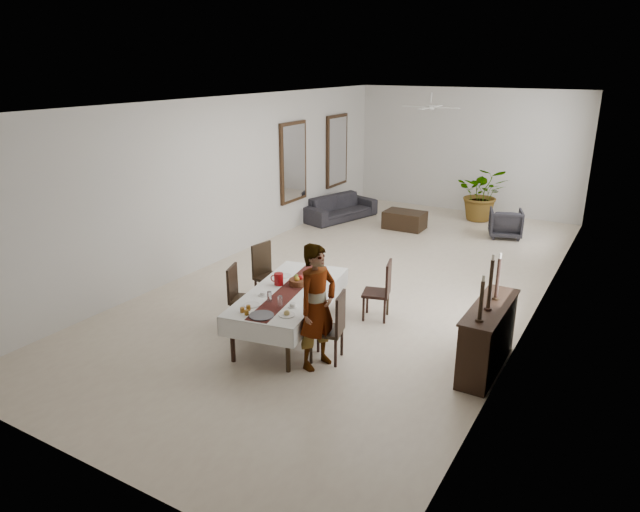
# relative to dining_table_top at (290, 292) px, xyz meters

# --- Properties ---
(floor) EXTENTS (6.00, 12.00, 0.00)m
(floor) POSITION_rel_dining_table_top_xyz_m (-0.02, 2.54, -0.66)
(floor) COLOR beige
(floor) RESTS_ON ground
(ceiling) EXTENTS (6.00, 12.00, 0.02)m
(ceiling) POSITION_rel_dining_table_top_xyz_m (-0.02, 2.54, 2.54)
(ceiling) COLOR white
(ceiling) RESTS_ON wall_back
(wall_back) EXTENTS (6.00, 0.02, 3.20)m
(wall_back) POSITION_rel_dining_table_top_xyz_m (-0.02, 8.54, 0.94)
(wall_back) COLOR silver
(wall_back) RESTS_ON floor
(wall_front) EXTENTS (6.00, 0.02, 3.20)m
(wall_front) POSITION_rel_dining_table_top_xyz_m (-0.02, -3.46, 0.94)
(wall_front) COLOR silver
(wall_front) RESTS_ON floor
(wall_left) EXTENTS (0.02, 12.00, 3.20)m
(wall_left) POSITION_rel_dining_table_top_xyz_m (-3.02, 2.54, 0.94)
(wall_left) COLOR silver
(wall_left) RESTS_ON floor
(wall_right) EXTENTS (0.02, 12.00, 3.20)m
(wall_right) POSITION_rel_dining_table_top_xyz_m (2.98, 2.54, 0.94)
(wall_right) COLOR silver
(wall_right) RESTS_ON floor
(dining_table_top) EXTENTS (1.30, 2.30, 0.05)m
(dining_table_top) POSITION_rel_dining_table_top_xyz_m (0.00, 0.00, 0.00)
(dining_table_top) COLOR black
(dining_table_top) RESTS_ON table_leg_fl
(table_leg_fl) EXTENTS (0.07, 0.07, 0.63)m
(table_leg_fl) POSITION_rel_dining_table_top_xyz_m (-0.20, -1.09, -0.34)
(table_leg_fl) COLOR black
(table_leg_fl) RESTS_ON floor
(table_leg_fr) EXTENTS (0.07, 0.07, 0.63)m
(table_leg_fr) POSITION_rel_dining_table_top_xyz_m (0.58, -0.94, -0.34)
(table_leg_fr) COLOR black
(table_leg_fr) RESTS_ON floor
(table_leg_bl) EXTENTS (0.07, 0.07, 0.63)m
(table_leg_bl) POSITION_rel_dining_table_top_xyz_m (-0.58, 0.94, -0.34)
(table_leg_bl) COLOR black
(table_leg_bl) RESTS_ON floor
(table_leg_br) EXTENTS (0.07, 0.07, 0.63)m
(table_leg_br) POSITION_rel_dining_table_top_xyz_m (0.20, 1.09, -0.34)
(table_leg_br) COLOR black
(table_leg_br) RESTS_ON floor
(tablecloth_top) EXTENTS (1.49, 2.49, 0.01)m
(tablecloth_top) POSITION_rel_dining_table_top_xyz_m (0.00, 0.00, 0.03)
(tablecloth_top) COLOR white
(tablecloth_top) RESTS_ON dining_table_top
(tablecloth_drape_left) EXTENTS (0.45, 2.29, 0.27)m
(tablecloth_drape_left) POSITION_rel_dining_table_top_xyz_m (-0.52, -0.10, -0.10)
(tablecloth_drape_left) COLOR silver
(tablecloth_drape_left) RESTS_ON dining_table_top
(tablecloth_drape_right) EXTENTS (0.45, 2.29, 0.27)m
(tablecloth_drape_right) POSITION_rel_dining_table_top_xyz_m (0.52, 0.10, -0.10)
(tablecloth_drape_right) COLOR silver
(tablecloth_drape_right) RESTS_ON dining_table_top
(tablecloth_drape_near) EXTENTS (1.05, 0.21, 0.27)m
(tablecloth_drape_near) POSITION_rel_dining_table_top_xyz_m (0.22, -1.14, -0.10)
(tablecloth_drape_near) COLOR white
(tablecloth_drape_near) RESTS_ON dining_table_top
(tablecloth_drape_far) EXTENTS (1.05, 0.21, 0.27)m
(tablecloth_drape_far) POSITION_rel_dining_table_top_xyz_m (-0.22, 1.14, -0.10)
(tablecloth_drape_far) COLOR silver
(tablecloth_drape_far) RESTS_ON dining_table_top
(table_runner) EXTENTS (0.73, 2.28, 0.00)m
(table_runner) POSITION_rel_dining_table_top_xyz_m (0.00, 0.00, 0.03)
(table_runner) COLOR #561D18
(table_runner) RESTS_ON tablecloth_top
(red_pitcher) EXTENTS (0.16, 0.16, 0.18)m
(red_pitcher) POSITION_rel_dining_table_top_xyz_m (-0.25, 0.09, 0.12)
(red_pitcher) COLOR maroon
(red_pitcher) RESTS_ON tablecloth_top
(pitcher_handle) EXTENTS (0.11, 0.04, 0.11)m
(pitcher_handle) POSITION_rel_dining_table_top_xyz_m (-0.32, 0.08, 0.12)
(pitcher_handle) COLOR #9B180B
(pitcher_handle) RESTS_ON red_pitcher
(wine_glass_near) EXTENTS (0.06, 0.06, 0.15)m
(wine_glass_near) POSITION_rel_dining_table_top_xyz_m (0.22, -0.56, 0.11)
(wine_glass_near) COLOR white
(wine_glass_near) RESTS_ON tablecloth_top
(wine_glass_mid) EXTENTS (0.06, 0.06, 0.15)m
(wine_glass_mid) POSITION_rel_dining_table_top_xyz_m (0.00, -0.51, 0.11)
(wine_glass_mid) COLOR silver
(wine_glass_mid) RESTS_ON tablecloth_top
(teacup_right) EXTENTS (0.08, 0.08, 0.05)m
(teacup_right) POSITION_rel_dining_table_top_xyz_m (0.37, -0.48, 0.06)
(teacup_right) COLOR white
(teacup_right) RESTS_ON saucer_right
(saucer_right) EXTENTS (0.14, 0.14, 0.01)m
(saucer_right) POSITION_rel_dining_table_top_xyz_m (0.37, -0.48, 0.04)
(saucer_right) COLOR white
(saucer_right) RESTS_ON tablecloth_top
(teacup_left) EXTENTS (0.08, 0.08, 0.05)m
(teacup_left) POSITION_rel_dining_table_top_xyz_m (-0.21, -0.36, 0.06)
(teacup_left) COLOR white
(teacup_left) RESTS_ON saucer_left
(saucer_left) EXTENTS (0.14, 0.14, 0.01)m
(saucer_left) POSITION_rel_dining_table_top_xyz_m (-0.21, -0.36, 0.04)
(saucer_left) COLOR silver
(saucer_left) RESTS_ON tablecloth_top
(plate_near_right) EXTENTS (0.22, 0.22, 0.01)m
(plate_near_right) POSITION_rel_dining_table_top_xyz_m (0.45, -0.74, 0.04)
(plate_near_right) COLOR white
(plate_near_right) RESTS_ON tablecloth_top
(bread_near_right) EXTENTS (0.08, 0.08, 0.08)m
(bread_near_right) POSITION_rel_dining_table_top_xyz_m (0.45, -0.74, 0.06)
(bread_near_right) COLOR tan
(bread_near_right) RESTS_ON plate_near_right
(plate_near_left) EXTENTS (0.22, 0.22, 0.01)m
(plate_near_left) POSITION_rel_dining_table_top_xyz_m (-0.14, -0.72, 0.04)
(plate_near_left) COLOR white
(plate_near_left) RESTS_ON tablecloth_top
(plate_far_left) EXTENTS (0.22, 0.22, 0.01)m
(plate_far_left) POSITION_rel_dining_table_top_xyz_m (-0.38, 0.43, 0.04)
(plate_far_left) COLOR white
(plate_far_left) RESTS_ON tablecloth_top
(serving_tray) EXTENTS (0.33, 0.33, 0.02)m
(serving_tray) POSITION_rel_dining_table_top_xyz_m (0.18, -0.93, 0.04)
(serving_tray) COLOR #3E3D42
(serving_tray) RESTS_ON tablecloth_top
(jam_jar_a) EXTENTS (0.06, 0.06, 0.07)m
(jam_jar_a) POSITION_rel_dining_table_top_xyz_m (-0.01, -1.00, 0.07)
(jam_jar_a) COLOR brown
(jam_jar_a) RESTS_ON tablecloth_top
(jam_jar_b) EXTENTS (0.06, 0.06, 0.07)m
(jam_jar_b) POSITION_rel_dining_table_top_xyz_m (-0.11, -0.96, 0.07)
(jam_jar_b) COLOR #8A5214
(jam_jar_b) RESTS_ON tablecloth_top
(jam_jar_c) EXTENTS (0.06, 0.06, 0.07)m
(jam_jar_c) POSITION_rel_dining_table_top_xyz_m (-0.08, -0.86, 0.07)
(jam_jar_c) COLOR #8C5514
(jam_jar_c) RESTS_ON tablecloth_top
(fruit_basket) EXTENTS (0.27, 0.27, 0.09)m
(fruit_basket) POSITION_rel_dining_table_top_xyz_m (0.00, 0.23, 0.08)
(fruit_basket) COLOR brown
(fruit_basket) RESTS_ON tablecloth_top
(fruit_red) EXTENTS (0.08, 0.08, 0.08)m
(fruit_red) POSITION_rel_dining_table_top_xyz_m (0.03, 0.25, 0.15)
(fruit_red) COLOR maroon
(fruit_red) RESTS_ON fruit_basket
(fruit_green) EXTENTS (0.07, 0.07, 0.07)m
(fruit_green) POSITION_rel_dining_table_top_xyz_m (-0.04, 0.25, 0.15)
(fruit_green) COLOR olive
(fruit_green) RESTS_ON fruit_basket
(fruit_yellow) EXTENTS (0.08, 0.08, 0.08)m
(fruit_yellow) POSITION_rel_dining_table_top_xyz_m (0.01, 0.19, 0.15)
(fruit_yellow) COLOR gold
(fruit_yellow) RESTS_ON fruit_basket
(chair_right_near_seat) EXTENTS (0.50, 0.50, 0.05)m
(chair_right_near_seat) POSITION_rel_dining_table_top_xyz_m (0.85, -0.41, -0.23)
(chair_right_near_seat) COLOR black
(chair_right_near_seat) RESTS_ON chair_right_near_leg_fl
(chair_right_near_leg_fl) EXTENTS (0.05, 0.05, 0.41)m
(chair_right_near_leg_fl) POSITION_rel_dining_table_top_xyz_m (1.05, -0.53, -0.45)
(chair_right_near_leg_fl) COLOR black
(chair_right_near_leg_fl) RESTS_ON floor
(chair_right_near_leg_fr) EXTENTS (0.05, 0.05, 0.41)m
(chair_right_near_leg_fr) POSITION_rel_dining_table_top_xyz_m (0.97, -0.20, -0.45)
(chair_right_near_leg_fr) COLOR black
(chair_right_near_leg_fr) RESTS_ON floor
(chair_right_near_leg_bl) EXTENTS (0.05, 0.05, 0.41)m
(chair_right_near_leg_bl) POSITION_rel_dining_table_top_xyz_m (0.73, -0.61, -0.45)
(chair_right_near_leg_bl) COLOR black
(chair_right_near_leg_bl) RESTS_ON floor
(chair_right_near_leg_br) EXTENTS (0.05, 0.05, 0.41)m
(chair_right_near_leg_br) POSITION_rel_dining_table_top_xyz_m (0.65, -0.28, -0.45)
(chair_right_near_leg_br) COLOR black
(chair_right_near_leg_br) RESTS_ON floor
(chair_right_near_back) EXTENTS (0.14, 0.41, 0.52)m
(chair_right_near_back) POSITION_rel_dining_table_top_xyz_m (1.03, -0.36, 0.05)
(chair_right_near_back) COLOR black
(chair_right_near_back) RESTS_ON chair_right_near_seat
(chair_right_far_seat) EXTENTS (0.49, 0.49, 0.05)m
(chair_right_far_seat) POSITION_rel_dining_table_top_xyz_m (0.86, 1.12, -0.24)
(chair_right_far_seat) COLOR black
(chair_right_far_seat) RESTS_ON chair_right_far_leg_fl
(chair_right_far_leg_fl) EXTENTS (0.05, 0.05, 0.39)m
(chair_right_far_leg_fl) POSITION_rel_dining_table_top_xyz_m (1.06, 1.01, -0.46)
(chair_right_far_leg_fl) COLOR black
(chair_right_far_leg_fl) RESTS_ON floor
(chair_right_far_leg_fr) EXTENTS (0.05, 0.05, 0.39)m
(chair_right_far_leg_fr) POSITION_rel_dining_table_top_xyz_m (0.98, 1.32, -0.46)
(chair_right_far_leg_fr) COLOR black
(chair_right_far_leg_fr) RESTS_ON floor
(chair_right_far_leg_bl) EXTENTS (0.05, 0.05, 0.39)m
(chair_right_far_leg_bl) POSITION_rel_dining_table_top_xyz_m (0.75, 0.92, -0.46)
(chair_right_far_leg_bl) COLOR black
(chair_right_far_leg_bl) RESTS_ON floor
(chair_right_far_leg_br) EXTENTS (0.05, 0.05, 0.39)m
(chair_right_far_leg_br) POSITION_rel_dining_table_top_xyz_m (0.66, 1.24, -0.46)
(chair_right_far_leg_br) COLOR black
(chair_right_far_leg_br) RESTS_ON floor
(chair_right_far_back) EXTENTS (0.14, 0.39, 0.51)m
(chair_right_far_back) POSITION_rel_dining_table_top_xyz_m (1.04, 1.17, 0.03)
(chair_right_far_back) COLOR black
(chair_right_far_back) RESTS_ON chair_right_far_seat
(chair_left_near_seat) EXTENTS (0.51, 0.51, 0.05)m
(chair_left_near_seat) POSITION_rel_dining_table_top_xyz_m (-0.74, -0.11, -0.24)
(chair_left_near_seat) COLOR black
(chair_left_near_seat) RESTS_ON chair_left_near_leg_fl
(chair_left_near_leg_fl) EXTENTS (0.05, 0.05, 0.39)m
(chair_left_near_leg_fl) POSITION_rel_dining_table_top_xyz_m (-0.95, -0.01, -0.46)
(chair_left_near_leg_fl) COLOR black
(chair_left_near_leg_fl) RESTS_ON floor
(chair_left_near_leg_fr) EXTENTS (0.05, 0.05, 0.39)m
(chair_left_near_leg_fr) POSITION_rel_dining_table_top_xyz_m (-0.84, -0.32, -0.46)
(chair_left_near_leg_fr) COLOR black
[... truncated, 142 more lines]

